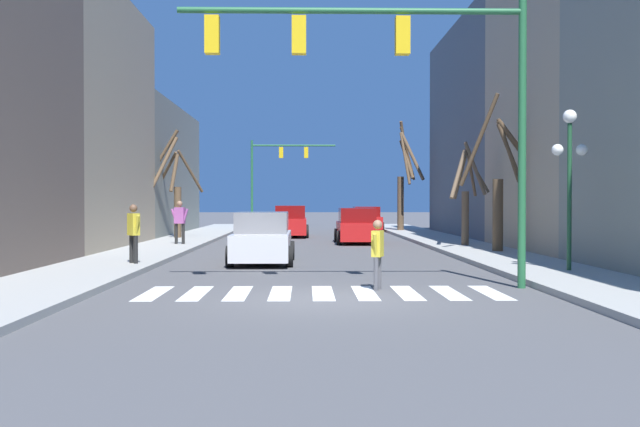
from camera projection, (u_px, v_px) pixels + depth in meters
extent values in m
plane|color=#4C4C4F|center=(324.00, 300.00, 14.87)|extent=(240.00, 240.00, 0.00)
cube|color=#9E9E99|center=(11.00, 297.00, 14.74)|extent=(2.88, 90.00, 0.15)
cube|color=#9E9E99|center=(633.00, 295.00, 14.99)|extent=(2.88, 90.00, 0.15)
cube|color=tan|center=(52.00, 123.00, 30.20)|extent=(6.00, 11.55, 10.29)
cube|color=gray|center=(129.00, 172.00, 43.54)|extent=(6.00, 15.10, 7.39)
cube|color=tan|center=(594.00, 70.00, 28.43)|extent=(6.00, 9.75, 13.95)
cube|color=#515B66|center=(507.00, 132.00, 40.69)|extent=(6.00, 14.75, 11.49)
cube|color=white|center=(154.00, 293.00, 15.87)|extent=(0.45, 2.60, 0.01)
cube|color=white|center=(196.00, 293.00, 15.89)|extent=(0.45, 2.60, 0.01)
cube|color=white|center=(238.00, 293.00, 15.91)|extent=(0.45, 2.60, 0.01)
cube|color=white|center=(281.00, 293.00, 15.92)|extent=(0.45, 2.60, 0.01)
cube|color=white|center=(323.00, 293.00, 15.94)|extent=(0.45, 2.60, 0.01)
cube|color=white|center=(365.00, 293.00, 15.96)|extent=(0.45, 2.60, 0.01)
cube|color=white|center=(407.00, 293.00, 15.98)|extent=(0.45, 2.60, 0.01)
cube|color=white|center=(449.00, 293.00, 16.00)|extent=(0.45, 2.60, 0.01)
cube|color=white|center=(491.00, 293.00, 16.01)|extent=(0.45, 2.60, 0.01)
cylinder|color=#236038|center=(522.00, 141.00, 16.80)|extent=(0.18, 0.18, 6.61)
cylinder|color=#236038|center=(351.00, 11.00, 16.68)|extent=(7.72, 0.14, 0.14)
cube|color=yellow|center=(402.00, 36.00, 16.71)|extent=(0.32, 0.28, 0.84)
cube|color=yellow|center=(299.00, 35.00, 16.67)|extent=(0.32, 0.28, 0.84)
cube|color=yellow|center=(212.00, 35.00, 16.63)|extent=(0.32, 0.28, 0.84)
cylinder|color=#236038|center=(252.00, 183.00, 57.95)|extent=(0.18, 0.18, 6.70)
cylinder|color=#236038|center=(294.00, 145.00, 57.96)|extent=(6.47, 0.14, 0.14)
cube|color=yellow|center=(281.00, 153.00, 57.95)|extent=(0.32, 0.28, 0.84)
cube|color=yellow|center=(306.00, 153.00, 57.99)|extent=(0.32, 0.28, 0.84)
cylinder|color=#1E4C2D|center=(569.00, 197.00, 19.59)|extent=(0.12, 0.12, 3.85)
sphere|color=white|center=(570.00, 116.00, 19.56)|extent=(0.36, 0.36, 0.36)
sphere|color=white|center=(557.00, 150.00, 19.57)|extent=(0.31, 0.31, 0.31)
sphere|color=white|center=(582.00, 150.00, 19.58)|extent=(0.31, 0.31, 0.31)
cube|color=red|center=(291.00, 226.00, 41.17)|extent=(1.73, 4.67, 0.85)
cube|color=maroon|center=(291.00, 212.00, 41.16)|extent=(1.59, 2.43, 0.70)
cylinder|color=black|center=(307.00, 232.00, 39.75)|extent=(0.22, 0.64, 0.64)
cylinder|color=black|center=(273.00, 232.00, 39.71)|extent=(0.22, 0.64, 0.64)
cylinder|color=black|center=(307.00, 230.00, 42.64)|extent=(0.22, 0.64, 0.64)
cylinder|color=black|center=(276.00, 230.00, 42.61)|extent=(0.22, 0.64, 0.64)
cube|color=red|center=(366.00, 223.00, 48.90)|extent=(1.76, 4.33, 0.79)
cube|color=maroon|center=(366.00, 212.00, 48.89)|extent=(1.62, 2.25, 0.65)
cylinder|color=black|center=(351.00, 226.00, 50.23)|extent=(0.22, 0.64, 0.64)
cylinder|color=black|center=(378.00, 226.00, 50.27)|extent=(0.22, 0.64, 0.64)
cylinder|color=black|center=(354.00, 227.00, 47.55)|extent=(0.22, 0.64, 0.64)
cylinder|color=black|center=(382.00, 227.00, 47.58)|extent=(0.22, 0.64, 0.64)
cube|color=silver|center=(262.00, 245.00, 23.58)|extent=(1.73, 4.44, 0.80)
cube|color=slate|center=(262.00, 222.00, 23.57)|extent=(1.59, 2.31, 0.65)
cylinder|color=black|center=(289.00, 256.00, 22.23)|extent=(0.22, 0.64, 0.64)
cylinder|color=black|center=(230.00, 256.00, 22.19)|extent=(0.22, 0.64, 0.64)
cylinder|color=black|center=(291.00, 250.00, 24.98)|extent=(0.22, 0.64, 0.64)
cylinder|color=black|center=(238.00, 250.00, 24.94)|extent=(0.22, 0.64, 0.64)
cube|color=red|center=(357.00, 231.00, 34.92)|extent=(1.75, 4.52, 0.81)
cube|color=maroon|center=(357.00, 215.00, 34.91)|extent=(1.61, 2.35, 0.66)
cylinder|color=black|center=(337.00, 235.00, 36.31)|extent=(0.22, 0.64, 0.64)
cylinder|color=black|center=(373.00, 235.00, 36.34)|extent=(0.22, 0.64, 0.64)
cylinder|color=black|center=(339.00, 238.00, 33.51)|extent=(0.22, 0.64, 0.64)
cylinder|color=black|center=(379.00, 238.00, 33.54)|extent=(0.22, 0.64, 0.64)
cylinder|color=black|center=(176.00, 234.00, 31.76)|extent=(0.13, 0.13, 0.87)
cylinder|color=black|center=(183.00, 234.00, 31.69)|extent=(0.13, 0.13, 0.87)
cube|color=#9E4C93|center=(180.00, 215.00, 31.71)|extent=(0.47, 0.33, 0.68)
sphere|color=#8C664C|center=(180.00, 204.00, 31.70)|extent=(0.24, 0.24, 0.24)
cylinder|color=#9E4C93|center=(174.00, 216.00, 31.76)|extent=(0.31, 0.16, 0.66)
cylinder|color=#9E4C93|center=(185.00, 217.00, 31.66)|extent=(0.31, 0.16, 0.66)
cylinder|color=black|center=(136.00, 250.00, 21.69)|extent=(0.12, 0.12, 0.82)
cylinder|color=black|center=(131.00, 249.00, 21.92)|extent=(0.12, 0.12, 0.82)
cube|color=gold|center=(134.00, 224.00, 21.80)|extent=(0.42, 0.45, 0.64)
sphere|color=brown|center=(133.00, 208.00, 21.79)|extent=(0.23, 0.23, 0.23)
cylinder|color=gold|center=(137.00, 226.00, 21.62)|extent=(0.24, 0.28, 0.62)
cylinder|color=gold|center=(130.00, 226.00, 21.98)|extent=(0.24, 0.28, 0.62)
cylinder|color=#4C4C51|center=(379.00, 273.00, 16.67)|extent=(0.11, 0.11, 0.73)
cylinder|color=#4C4C51|center=(376.00, 274.00, 16.41)|extent=(0.11, 0.11, 0.73)
cube|color=gold|center=(378.00, 244.00, 16.53)|extent=(0.31, 0.41, 0.58)
sphere|color=#8C664C|center=(378.00, 225.00, 16.52)|extent=(0.21, 0.21, 0.21)
cylinder|color=gold|center=(380.00, 245.00, 16.73)|extent=(0.16, 0.26, 0.56)
cylinder|color=gold|center=(375.00, 246.00, 16.33)|extent=(0.16, 0.26, 0.56)
cylinder|color=brown|center=(401.00, 203.00, 47.17)|extent=(0.41, 0.41, 3.37)
cylinder|color=brown|center=(408.00, 154.00, 47.51)|extent=(1.12, 0.92, 3.38)
cylinder|color=brown|center=(405.00, 152.00, 47.76)|extent=(0.92, 1.45, 3.82)
cylinder|color=brown|center=(405.00, 158.00, 46.42)|extent=(0.54, 1.58, 3.34)
cylinder|color=brown|center=(407.00, 159.00, 46.51)|extent=(0.82, 1.45, 2.55)
cylinder|color=brown|center=(412.00, 156.00, 46.24)|extent=(1.31, 2.01, 3.15)
cylinder|color=brown|center=(178.00, 212.00, 37.43)|extent=(0.36, 0.36, 2.53)
cylinder|color=brown|center=(160.00, 159.00, 37.44)|extent=(1.93, 0.33, 3.01)
cylinder|color=brown|center=(165.00, 162.00, 36.57)|extent=(1.08, 1.80, 2.64)
cylinder|color=brown|center=(174.00, 173.00, 37.06)|extent=(0.40, 0.85, 1.92)
cylinder|color=brown|center=(190.00, 171.00, 37.95)|extent=(1.19, 1.26, 2.16)
cylinder|color=brown|center=(165.00, 173.00, 38.03)|extent=(1.53, 1.51, 2.19)
cylinder|color=brown|center=(465.00, 218.00, 30.96)|extent=(0.30, 0.30, 2.22)
cylinder|color=brown|center=(460.00, 178.00, 31.34)|extent=(0.39, 0.94, 1.79)
cylinder|color=brown|center=(458.00, 174.00, 30.45)|extent=(0.92, 1.12, 2.09)
cylinder|color=brown|center=(471.00, 169.00, 31.36)|extent=(0.74, 0.97, 2.28)
cylinder|color=brown|center=(475.00, 169.00, 30.70)|extent=(0.85, 0.62, 2.21)
cylinder|color=brown|center=(477.00, 172.00, 30.79)|extent=(1.00, 0.43, 1.73)
cylinder|color=brown|center=(498.00, 215.00, 27.21)|extent=(0.38, 0.38, 2.62)
cylinder|color=brown|center=(511.00, 157.00, 27.31)|extent=(1.18, 0.41, 2.45)
cylinder|color=brown|center=(523.00, 154.00, 27.42)|extent=(2.12, 0.70, 2.51)
cylinder|color=brown|center=(479.00, 140.00, 27.66)|extent=(1.28, 1.18, 3.41)
cylinder|color=brown|center=(509.00, 151.00, 27.28)|extent=(0.97, 0.35, 2.34)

